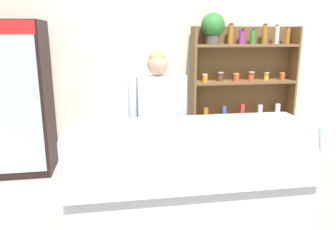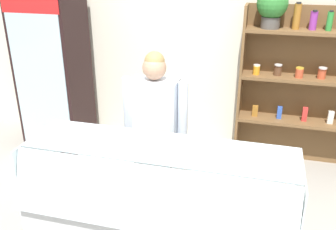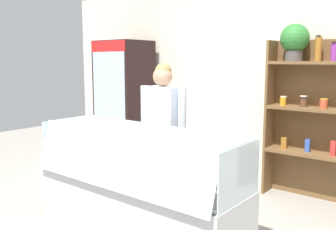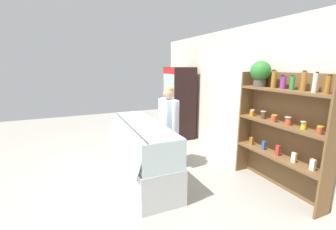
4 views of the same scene
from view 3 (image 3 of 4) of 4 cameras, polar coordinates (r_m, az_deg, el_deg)
back_wall at (r=5.10m, az=12.57°, el=5.03°), size 6.80×0.10×2.70m
drinks_fridge at (r=5.88m, az=-6.70°, el=1.78°), size 0.75×0.64×1.92m
shelving_unit at (r=4.53m, az=23.18°, el=2.19°), size 1.54×0.33×2.04m
deli_display_case at (r=3.62m, az=-4.57°, el=-12.93°), size 2.11×0.73×1.01m
shop_clerk at (r=4.02m, az=-0.85°, el=-1.49°), size 0.60×0.25×1.60m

